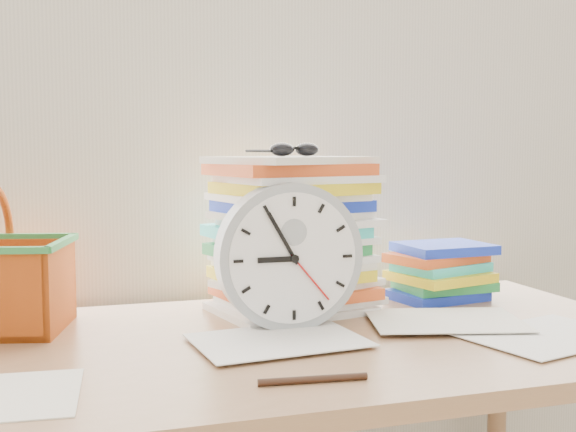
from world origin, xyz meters
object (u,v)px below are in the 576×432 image
object	(u,v)px
desk	(274,381)
clock	(289,256)
book_stack	(440,272)
paper_stack	(293,234)

from	to	relation	value
desk	clock	size ratio (longest dim) A/B	5.32
book_stack	paper_stack	bearing A→B (deg)	-178.07
desk	book_stack	xyz separation A→B (m)	(0.43, 0.20, 0.13)
clock	book_stack	size ratio (longest dim) A/B	1.10
desk	paper_stack	bearing A→B (deg)	63.05
paper_stack	clock	size ratio (longest dim) A/B	1.18
paper_stack	book_stack	xyz separation A→B (m)	(0.33, 0.01, -0.09)
desk	clock	bearing A→B (deg)	51.12
desk	book_stack	distance (m)	0.49
paper_stack	clock	bearing A→B (deg)	-111.08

